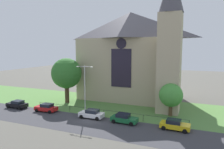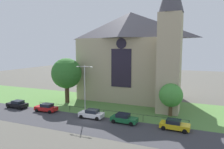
{
  "view_description": "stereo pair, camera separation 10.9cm",
  "coord_description": "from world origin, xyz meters",
  "px_view_note": "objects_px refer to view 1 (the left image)",
  "views": [
    {
      "loc": [
        16.21,
        -30.08,
        11.81
      ],
      "look_at": [
        0.48,
        8.0,
        6.69
      ],
      "focal_mm": 33.92,
      "sensor_mm": 36.0,
      "label": 1
    },
    {
      "loc": [
        16.31,
        -30.04,
        11.81
      ],
      "look_at": [
        0.48,
        8.0,
        6.69
      ],
      "focal_mm": 33.92,
      "sensor_mm": 36.0,
      "label": 2
    }
  ],
  "objects_px": {
    "parked_car_white": "(92,114)",
    "streetlamp_near": "(85,84)",
    "parked_car_red": "(46,108)",
    "tree_left_near": "(67,73)",
    "parked_car_black": "(17,104)",
    "parked_car_green": "(124,118)",
    "parked_car_yellow": "(175,125)",
    "church_building": "(132,55)",
    "tree_right_near": "(171,95)"
  },
  "relations": [
    {
      "from": "parked_car_red",
      "to": "parked_car_white",
      "type": "relative_size",
      "value": 1.01
    },
    {
      "from": "parked_car_yellow",
      "to": "parked_car_red",
      "type": "bearing_deg",
      "value": -177.32
    },
    {
      "from": "parked_car_white",
      "to": "streetlamp_near",
      "type": "bearing_deg",
      "value": -37.85
    },
    {
      "from": "streetlamp_near",
      "to": "parked_car_white",
      "type": "relative_size",
      "value": 2.08
    },
    {
      "from": "church_building",
      "to": "tree_right_near",
      "type": "xyz_separation_m",
      "value": [
        9.98,
        -9.62,
        -6.56
      ]
    },
    {
      "from": "church_building",
      "to": "parked_car_black",
      "type": "height_order",
      "value": "church_building"
    },
    {
      "from": "tree_right_near",
      "to": "parked_car_red",
      "type": "bearing_deg",
      "value": -164.18
    },
    {
      "from": "parked_car_black",
      "to": "parked_car_green",
      "type": "relative_size",
      "value": 0.98
    },
    {
      "from": "tree_left_near",
      "to": "parked_car_black",
      "type": "relative_size",
      "value": 2.31
    },
    {
      "from": "parked_car_black",
      "to": "parked_car_white",
      "type": "height_order",
      "value": "same"
    },
    {
      "from": "church_building",
      "to": "tree_left_near",
      "type": "height_order",
      "value": "church_building"
    },
    {
      "from": "streetlamp_near",
      "to": "parked_car_red",
      "type": "height_order",
      "value": "streetlamp_near"
    },
    {
      "from": "tree_left_near",
      "to": "parked_car_white",
      "type": "relative_size",
      "value": 2.29
    },
    {
      "from": "church_building",
      "to": "parked_car_yellow",
      "type": "distance_m",
      "value": 21.72
    },
    {
      "from": "parked_car_black",
      "to": "parked_car_red",
      "type": "height_order",
      "value": "same"
    },
    {
      "from": "church_building",
      "to": "parked_car_white",
      "type": "relative_size",
      "value": 6.13
    },
    {
      "from": "parked_car_red",
      "to": "tree_left_near",
      "type": "bearing_deg",
      "value": -90.12
    },
    {
      "from": "tree_left_near",
      "to": "parked_car_green",
      "type": "distance_m",
      "value": 18.27
    },
    {
      "from": "tree_right_near",
      "to": "streetlamp_near",
      "type": "relative_size",
      "value": 0.66
    },
    {
      "from": "church_building",
      "to": "parked_car_white",
      "type": "xyz_separation_m",
      "value": [
        -2.27,
        -15.89,
        -9.53
      ]
    },
    {
      "from": "church_building",
      "to": "parked_car_white",
      "type": "height_order",
      "value": "church_building"
    },
    {
      "from": "church_building",
      "to": "parked_car_black",
      "type": "bearing_deg",
      "value": -139.56
    },
    {
      "from": "tree_right_near",
      "to": "tree_left_near",
      "type": "height_order",
      "value": "tree_left_near"
    },
    {
      "from": "streetlamp_near",
      "to": "parked_car_red",
      "type": "distance_m",
      "value": 9.0
    },
    {
      "from": "parked_car_black",
      "to": "parked_car_white",
      "type": "bearing_deg",
      "value": -179.74
    },
    {
      "from": "parked_car_white",
      "to": "tree_right_near",
      "type": "bearing_deg",
      "value": -154.18
    },
    {
      "from": "streetlamp_near",
      "to": "parked_car_yellow",
      "type": "bearing_deg",
      "value": -5.72
    },
    {
      "from": "tree_right_near",
      "to": "streetlamp_near",
      "type": "bearing_deg",
      "value": -162.11
    },
    {
      "from": "church_building",
      "to": "tree_left_near",
      "type": "relative_size",
      "value": 2.67
    },
    {
      "from": "parked_car_white",
      "to": "parked_car_yellow",
      "type": "xyz_separation_m",
      "value": [
        13.64,
        0.03,
        0.0
      ]
    },
    {
      "from": "parked_car_green",
      "to": "parked_car_red",
      "type": "bearing_deg",
      "value": -177.98
    },
    {
      "from": "tree_right_near",
      "to": "parked_car_green",
      "type": "distance_m",
      "value": 9.49
    },
    {
      "from": "parked_car_yellow",
      "to": "parked_car_white",
      "type": "bearing_deg",
      "value": -177.1
    },
    {
      "from": "church_building",
      "to": "parked_car_red",
      "type": "bearing_deg",
      "value": -126.94
    },
    {
      "from": "parked_car_green",
      "to": "parked_car_yellow",
      "type": "xyz_separation_m",
      "value": [
        7.77,
        0.14,
        0.0
      ]
    },
    {
      "from": "parked_car_black",
      "to": "parked_car_white",
      "type": "relative_size",
      "value": 0.99
    },
    {
      "from": "parked_car_green",
      "to": "church_building",
      "type": "bearing_deg",
      "value": 105.36
    },
    {
      "from": "streetlamp_near",
      "to": "tree_right_near",
      "type": "bearing_deg",
      "value": 17.89
    },
    {
      "from": "streetlamp_near",
      "to": "parked_car_yellow",
      "type": "relative_size",
      "value": 2.06
    },
    {
      "from": "streetlamp_near",
      "to": "parked_car_white",
      "type": "height_order",
      "value": "streetlamp_near"
    },
    {
      "from": "tree_right_near",
      "to": "streetlamp_near",
      "type": "xyz_separation_m",
      "value": [
        -14.42,
        -4.66,
        1.84
      ]
    },
    {
      "from": "tree_right_near",
      "to": "parked_car_yellow",
      "type": "distance_m",
      "value": 7.05
    },
    {
      "from": "tree_left_near",
      "to": "parked_car_white",
      "type": "bearing_deg",
      "value": -36.24
    },
    {
      "from": "streetlamp_near",
      "to": "parked_car_black",
      "type": "distance_m",
      "value": 15.31
    },
    {
      "from": "parked_car_black",
      "to": "parked_car_yellow",
      "type": "xyz_separation_m",
      "value": [
        30.24,
        0.22,
        0.0
      ]
    },
    {
      "from": "streetlamp_near",
      "to": "parked_car_black",
      "type": "bearing_deg",
      "value": -172.89
    },
    {
      "from": "parked_car_green",
      "to": "parked_car_yellow",
      "type": "bearing_deg",
      "value": 3.68
    },
    {
      "from": "church_building",
      "to": "streetlamp_near",
      "type": "xyz_separation_m",
      "value": [
        -4.44,
        -14.28,
        -4.72
      ]
    },
    {
      "from": "tree_right_near",
      "to": "tree_left_near",
      "type": "distance_m",
      "value": 22.3
    },
    {
      "from": "parked_car_red",
      "to": "parked_car_green",
      "type": "height_order",
      "value": "same"
    }
  ]
}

